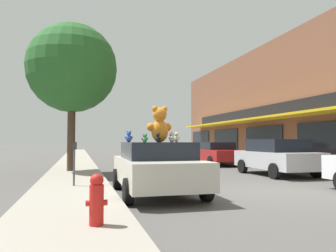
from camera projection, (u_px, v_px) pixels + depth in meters
The scene contains 17 objects.
ground_plane at pixel (263, 192), 9.36m from camera, with size 260.00×260.00×0.00m, color #514F4C.
sidewalk_near at pixel (71, 197), 7.98m from camera, with size 2.20×90.00×0.15m.
plush_art_car at pixel (157, 167), 8.86m from camera, with size 2.12×4.15×1.41m.
teddy_bear_giant at pixel (160, 125), 9.12m from camera, with size 0.76×0.49×1.01m.
teddy_bear_purple at pixel (144, 138), 9.68m from camera, with size 0.19×0.12×0.25m.
teddy_bear_brown at pixel (171, 137), 9.24m from camera, with size 0.19×0.19×0.28m.
teddy_bear_cream at pixel (176, 137), 9.55m from camera, with size 0.23×0.15×0.30m.
teddy_bear_green at pixel (145, 138), 8.01m from camera, with size 0.16×0.14×0.22m.
teddy_bear_pink at pixel (129, 139), 9.70m from camera, with size 0.17×0.11×0.22m.
teddy_bear_black at pixel (158, 138), 8.36m from camera, with size 0.16×0.16×0.24m.
teddy_bear_blue at pixel (129, 137), 9.19m from camera, with size 0.24×0.16×0.32m.
teddy_bear_white at pixel (172, 137), 8.90m from camera, with size 0.17×0.23×0.30m.
parked_car_far_center at pixel (277, 156), 13.90m from camera, with size 2.08×4.05×1.52m.
parked_car_far_right at pixel (215, 153), 20.11m from camera, with size 2.03×4.62×1.38m.
street_tree at pixel (72, 68), 14.56m from camera, with size 3.96×3.96×6.54m.
fire_hydrant at pixel (97, 199), 5.04m from camera, with size 0.33×0.22×0.79m.
parking_meter at pixel (74, 158), 9.55m from camera, with size 0.14×0.10×1.27m.
Camera 1 is at (-5.11, -8.39, 1.44)m, focal length 35.00 mm.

